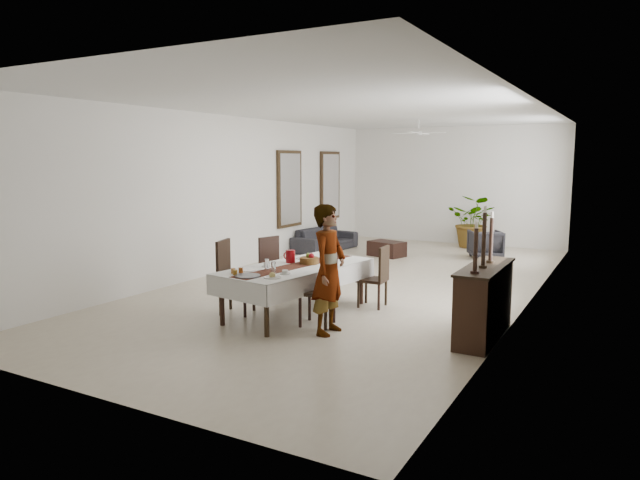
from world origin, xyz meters
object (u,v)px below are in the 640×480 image
Objects in this scene: dining_table_top at (296,268)px; sofa at (325,239)px; red_pitcher at (290,256)px; woman at (329,269)px; sideboard_body at (484,303)px.

dining_table_top reaches higher than sofa.
woman is (1.09, -0.79, 0.03)m from red_pitcher.
red_pitcher is at bearing 149.04° from dining_table_top.
sofa is at bearing 123.46° from dining_table_top.
sofa is at bearing 27.33° from woman.
sideboard_body is at bearing -0.08° from red_pitcher.
sideboard_body reaches higher than sofa.
sideboard_body is 0.78× the size of sofa.
dining_table_top is 2.75m from sideboard_body.
red_pitcher reaches higher than sideboard_body.
woman reaches higher than red_pitcher.
woman is (0.87, -0.61, 0.16)m from dining_table_top.
red_pitcher is at bearing -150.40° from sofa.
red_pitcher is 0.10× the size of sofa.
sideboard_body is 7.54m from sofa.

